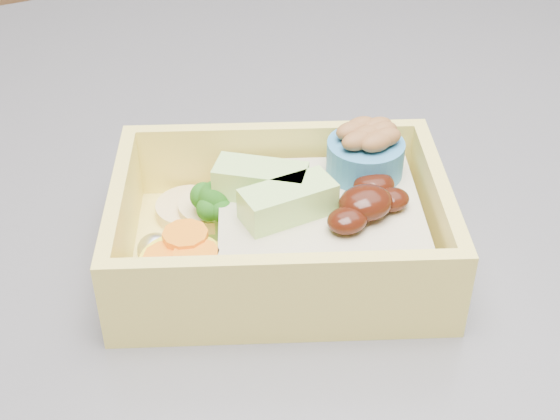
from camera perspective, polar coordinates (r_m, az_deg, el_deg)
name	(u,v)px	position (r m, az deg, el deg)	size (l,w,h in m)	color
bento_box	(291,224)	(0.48, 0.78, -1.05)	(0.24, 0.22, 0.07)	#F7E266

